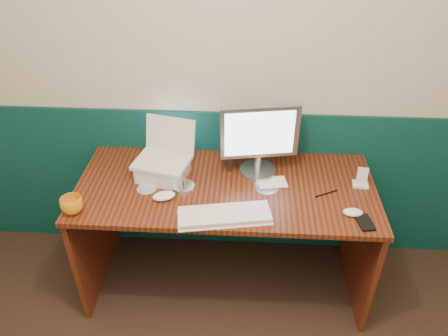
# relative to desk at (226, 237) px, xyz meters

# --- Properties ---
(back_wall) EXTENTS (3.50, 0.04, 2.50)m
(back_wall) POSITION_rel_desk_xyz_m (0.03, 0.37, 0.88)
(back_wall) COLOR #BEB7A1
(back_wall) RESTS_ON ground
(wainscot) EXTENTS (3.48, 0.02, 1.00)m
(wainscot) POSITION_rel_desk_xyz_m (0.03, 0.36, 0.12)
(wainscot) COLOR #073227
(wainscot) RESTS_ON ground
(desk) EXTENTS (1.60, 0.70, 0.75)m
(desk) POSITION_rel_desk_xyz_m (0.00, 0.00, 0.00)
(desk) COLOR #321909
(desk) RESTS_ON ground
(laptop_riser) EXTENTS (0.29, 0.26, 0.09)m
(laptop_riser) POSITION_rel_desk_xyz_m (-0.35, 0.06, 0.42)
(laptop_riser) COLOR silver
(laptop_riser) RESTS_ON desk
(laptop) EXTENTS (0.33, 0.28, 0.24)m
(laptop) POSITION_rel_desk_xyz_m (-0.35, 0.06, 0.58)
(laptop) COLOR silver
(laptop) RESTS_ON laptop_riser
(monitor) EXTENTS (0.43, 0.19, 0.42)m
(monitor) POSITION_rel_desk_xyz_m (0.17, 0.14, 0.58)
(monitor) COLOR #A7A7AB
(monitor) RESTS_ON desk
(keyboard) EXTENTS (0.46, 0.22, 0.03)m
(keyboard) POSITION_rel_desk_xyz_m (0.01, -0.26, 0.39)
(keyboard) COLOR silver
(keyboard) RESTS_ON desk
(mouse_right) EXTENTS (0.10, 0.06, 0.03)m
(mouse_right) POSITION_rel_desk_xyz_m (0.63, -0.20, 0.39)
(mouse_right) COLOR white
(mouse_right) RESTS_ON desk
(mouse_left) EXTENTS (0.13, 0.11, 0.04)m
(mouse_left) POSITION_rel_desk_xyz_m (-0.31, -0.13, 0.39)
(mouse_left) COLOR white
(mouse_left) RESTS_ON desk
(mug) EXTENTS (0.14, 0.14, 0.09)m
(mug) POSITION_rel_desk_xyz_m (-0.74, -0.26, 0.42)
(mug) COLOR orange
(mug) RESTS_ON desk
(camcorder) EXTENTS (0.11, 0.14, 0.19)m
(camcorder) POSITION_rel_desk_xyz_m (0.01, 0.17, 0.47)
(camcorder) COLOR #A9A8AD
(camcorder) RESTS_ON desk
(cd_spindle) EXTENTS (0.12, 0.12, 0.02)m
(cd_spindle) POSITION_rel_desk_xyz_m (-0.22, -0.04, 0.39)
(cd_spindle) COLOR silver
(cd_spindle) RESTS_ON desk
(cd_loose_a) EXTENTS (0.11, 0.11, 0.00)m
(cd_loose_a) POSITION_rel_desk_xyz_m (-0.42, -0.05, 0.38)
(cd_loose_a) COLOR silver
(cd_loose_a) RESTS_ON desk
(cd_loose_b) EXTENTS (0.13, 0.13, 0.00)m
(cd_loose_b) POSITION_rel_desk_xyz_m (0.22, 0.00, 0.38)
(cd_loose_b) COLOR silver
(cd_loose_b) RESTS_ON desk
(pen) EXTENTS (0.12, 0.07, 0.01)m
(pen) POSITION_rel_desk_xyz_m (0.53, -0.04, 0.38)
(pen) COLOR black
(pen) RESTS_ON desk
(papers) EXTENTS (0.17, 0.13, 0.00)m
(papers) POSITION_rel_desk_xyz_m (0.25, 0.04, 0.38)
(papers) COLOR silver
(papers) RESTS_ON desk
(dock) EXTENTS (0.09, 0.07, 0.02)m
(dock) POSITION_rel_desk_xyz_m (0.72, 0.04, 0.38)
(dock) COLOR white
(dock) RESTS_ON desk
(music_player) EXTENTS (0.06, 0.03, 0.10)m
(music_player) POSITION_rel_desk_xyz_m (0.72, 0.04, 0.44)
(music_player) COLOR silver
(music_player) RESTS_ON dock
(pda) EXTENTS (0.08, 0.12, 0.01)m
(pda) POSITION_rel_desk_xyz_m (0.68, -0.26, 0.38)
(pda) COLOR black
(pda) RESTS_ON desk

